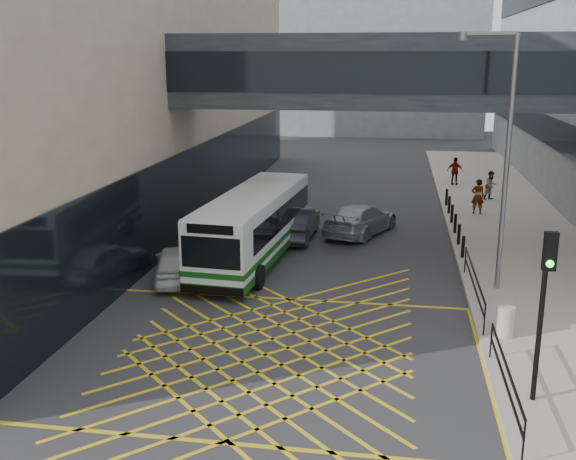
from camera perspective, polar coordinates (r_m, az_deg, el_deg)
The scene contains 17 objects.
ground at distance 19.22m, azimuth -1.92°, elevation -10.53°, with size 120.00×120.00×0.00m, color #333335.
building_far at distance 77.26m, azimuth 5.30°, elevation 15.16°, with size 28.00×16.00×18.00m, color gray.
skybridge at distance 29.08m, azimuth 8.59°, elevation 13.14°, with size 20.00×4.10×3.00m.
pavement at distance 33.55m, azimuth 18.47°, elevation -0.10°, with size 6.00×54.00×0.16m, color #9E9990.
box_junction at distance 19.22m, azimuth -1.92°, elevation -10.52°, with size 12.00×9.00×0.01m.
bus at distance 27.30m, azimuth -2.85°, elevation 0.48°, with size 3.15×10.19×2.81m.
car_white at distance 25.40m, azimuth -9.40°, elevation -2.73°, with size 1.74×4.26×1.36m, color silver.
car_dark at distance 30.70m, azimuth 0.69°, elevation 0.63°, with size 1.87×4.78×1.50m, color black.
car_silver at distance 31.65m, azimuth 6.16°, elevation 1.00°, with size 2.07×4.90×1.53m, color gray.
traffic_light at distance 16.49m, azimuth 20.89°, elevation -5.01°, with size 0.30×0.48×4.21m.
street_lamp at distance 23.96m, azimuth 17.66°, elevation 6.69°, with size 1.98×0.69×8.75m.
litter_bin at distance 20.83m, azimuth 17.89°, elevation -7.38°, with size 0.53×0.53×0.91m, color #ADA89E.
kerb_railings at distance 20.40m, azimuth 16.41°, elevation -6.94°, with size 0.05×12.54×1.00m.
bollards at distance 33.07m, azimuth 13.85°, elevation 0.97°, with size 0.14×10.14×0.90m.
pedestrian_a at distance 36.16m, azimuth 15.76°, elevation 2.74°, with size 0.73×0.52×1.82m, color gray.
pedestrian_b at distance 40.01m, azimuth 16.80°, elevation 3.62°, with size 0.79×0.46×1.63m, color gray.
pedestrian_c at distance 44.04m, azimuth 13.97°, elevation 4.85°, with size 1.03×0.49×1.74m, color gray.
Camera 1 is at (3.38, -17.07, 8.16)m, focal length 42.00 mm.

